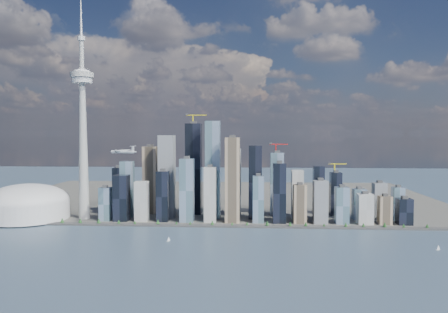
# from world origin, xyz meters

# --- Properties ---
(ground) EXTENTS (4000.00, 4000.00, 0.00)m
(ground) POSITION_xyz_m (0.00, 0.00, 0.00)
(ground) COLOR #304055
(ground) RESTS_ON ground
(seawall) EXTENTS (1100.00, 22.00, 4.00)m
(seawall) POSITION_xyz_m (0.00, 250.00, 2.00)
(seawall) COLOR #383838
(seawall) RESTS_ON ground
(land) EXTENTS (1400.00, 900.00, 3.00)m
(land) POSITION_xyz_m (0.00, 700.00, 1.50)
(land) COLOR #4C4C47
(land) RESTS_ON ground
(shoreline_trees) EXTENTS (960.53, 7.20, 8.80)m
(shoreline_trees) POSITION_xyz_m (0.00, 250.00, 8.78)
(shoreline_trees) COLOR #3F2D1E
(shoreline_trees) RESTS_ON seawall
(skyscraper_cluster) EXTENTS (736.00, 142.00, 261.86)m
(skyscraper_cluster) POSITION_xyz_m (59.62, 336.82, 81.34)
(skyscraper_cluster) COLOR black
(skyscraper_cluster) RESTS_ON land
(needle_tower) EXTENTS (56.00, 56.00, 550.50)m
(needle_tower) POSITION_xyz_m (-300.00, 310.00, 235.84)
(needle_tower) COLOR #A9AAA4
(needle_tower) RESTS_ON land
(dome_stadium) EXTENTS (200.00, 200.00, 86.00)m
(dome_stadium) POSITION_xyz_m (-440.00, 300.00, 39.44)
(dome_stadium) COLOR silver
(dome_stadium) RESTS_ON land
(airplane) EXTENTS (66.08, 58.95, 16.35)m
(airplane) POSITION_xyz_m (-169.79, 207.68, 173.88)
(airplane) COLOR silver
(airplane) RESTS_ON ground
(sailboat_west) EXTENTS (7.36, 3.89, 10.30)m
(sailboat_west) POSITION_xyz_m (-50.66, 108.83, 3.30)
(sailboat_west) COLOR silver
(sailboat_west) RESTS_ON ground
(sailboat_east) EXTENTS (7.72, 2.86, 10.66)m
(sailboat_east) POSITION_xyz_m (454.09, 76.02, 3.42)
(sailboat_east) COLOR silver
(sailboat_east) RESTS_ON ground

